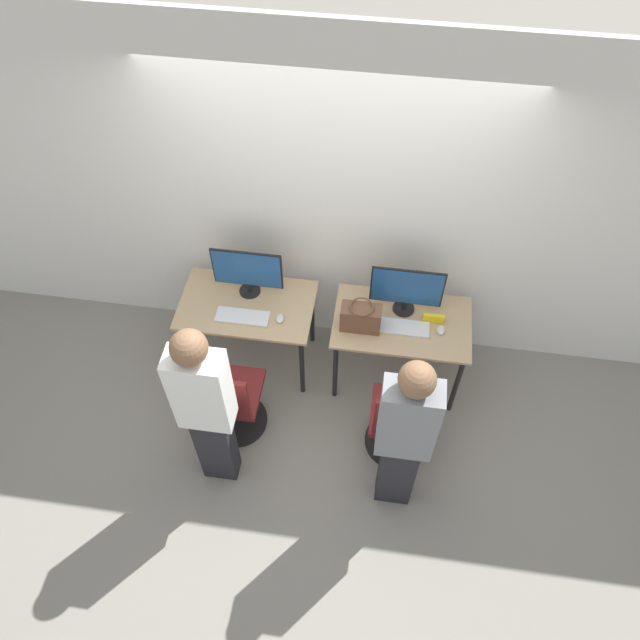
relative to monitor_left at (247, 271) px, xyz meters
The scene contains 16 objects.
ground_plane 1.23m from the monitor_left, 36.68° to the right, with size 20.00×20.00×0.00m, color gray.
wall_back 0.80m from the monitor_left, 26.92° to the left, with size 12.00×0.05×2.80m.
desk_left 0.35m from the monitor_left, 90.00° to the right, with size 1.04×0.63×0.73m.
monitor_left is the anchor object (origin of this frame).
keyboard_left 0.35m from the monitor_left, 90.00° to the right, with size 0.41×0.15×0.02m.
mouse_left 0.44m from the monitor_left, 40.80° to the right, with size 0.06×0.09×0.03m.
office_chair_left 1.00m from the monitor_left, 90.23° to the right, with size 0.48×0.48×0.92m.
person_left 1.18m from the monitor_left, 91.07° to the right, with size 0.36×0.22×1.71m.
desk_right 1.26m from the monitor_left, ahead, with size 1.04×0.63×0.73m.
monitor_right 1.21m from the monitor_left, ahead, with size 0.54×0.17×0.44m.
keyboard_right 1.25m from the monitor_left, ahead, with size 0.41×0.15×0.02m.
mouse_right 1.53m from the monitor_left, ahead, with size 0.06×0.09×0.03m.
office_chair_right 1.62m from the monitor_left, 32.83° to the right, with size 0.48×0.48×0.92m.
person_right 1.74m from the monitor_left, 42.96° to the right, with size 0.36×0.22×1.67m.
handbag 0.93m from the monitor_left, 14.33° to the right, with size 0.30×0.18×0.25m.
placard_right 1.46m from the monitor_left, ahead, with size 0.16×0.03×0.08m.
Camera 1 is at (0.40, -2.64, 4.47)m, focal length 35.00 mm.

